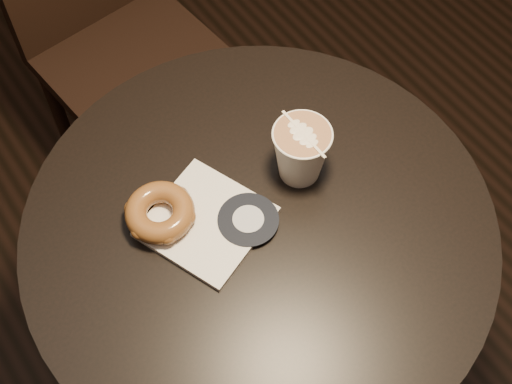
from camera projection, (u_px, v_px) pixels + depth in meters
cafe_table at (259, 281)px, 1.21m from camera, size 0.70×0.70×0.75m
chair at (105, 9)px, 1.58m from camera, size 0.41×0.41×0.95m
pastry_bag at (206, 222)px, 1.04m from camera, size 0.20×0.20×0.01m
doughnut at (160, 212)px, 1.02m from camera, size 0.10×0.10×0.03m
latte_cup at (301, 153)px, 1.05m from camera, size 0.09×0.09×0.10m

